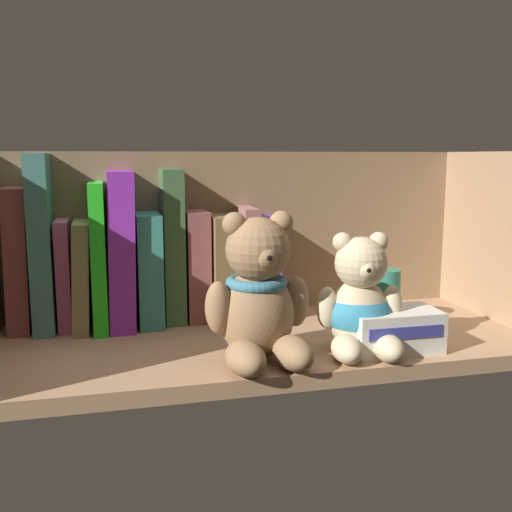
% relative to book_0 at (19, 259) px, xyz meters
% --- Properties ---
extents(shelf_board, '(0.70, 0.29, 0.02)m').
position_rel_book_0_xyz_m(shelf_board, '(0.32, -0.12, -0.11)').
color(shelf_board, '#A87F5B').
rests_on(shelf_board, ground).
extents(shelf_back_panel, '(0.72, 0.01, 0.27)m').
position_rel_book_0_xyz_m(shelf_back_panel, '(0.32, 0.03, 0.01)').
color(shelf_back_panel, '#85694A').
rests_on(shelf_back_panel, ground).
extents(shelf_side_panel_right, '(0.02, 0.31, 0.27)m').
position_rel_book_0_xyz_m(shelf_side_panel_right, '(0.68, -0.12, 0.01)').
color(shelf_side_panel_right, '#A87F5B').
rests_on(shelf_side_panel_right, ground).
extents(book_0, '(0.03, 0.09, 0.20)m').
position_rel_book_0_xyz_m(book_0, '(0.00, 0.00, 0.00)').
color(book_0, brown).
rests_on(book_0, shelf_board).
extents(book_1, '(0.03, 0.12, 0.24)m').
position_rel_book_0_xyz_m(book_1, '(0.03, 0.00, 0.02)').
color(book_1, '#407B74').
rests_on(book_1, shelf_board).
extents(book_2, '(0.02, 0.09, 0.15)m').
position_rel_book_0_xyz_m(book_2, '(0.06, 0.00, -0.02)').
color(book_2, '#B65584').
rests_on(book_2, shelf_board).
extents(book_3, '(0.03, 0.14, 0.15)m').
position_rel_book_0_xyz_m(book_3, '(0.08, 0.00, -0.02)').
color(book_3, olive).
rests_on(book_3, shelf_board).
extents(book_4, '(0.02, 0.15, 0.21)m').
position_rel_book_0_xyz_m(book_4, '(0.11, 0.00, 0.00)').
color(book_4, '#25CE21').
rests_on(book_4, shelf_board).
extents(book_5, '(0.04, 0.14, 0.22)m').
position_rel_book_0_xyz_m(book_5, '(0.14, 0.00, 0.01)').
color(book_5, purple).
rests_on(book_5, shelf_board).
extents(book_6, '(0.03, 0.13, 0.16)m').
position_rel_book_0_xyz_m(book_6, '(0.18, 0.00, -0.02)').
color(book_6, teal).
rests_on(book_6, shelf_board).
extents(book_7, '(0.03, 0.09, 0.22)m').
position_rel_book_0_xyz_m(book_7, '(0.21, 0.00, 0.01)').
color(book_7, '#3C633B').
rests_on(book_7, shelf_board).
extents(book_8, '(0.03, 0.09, 0.16)m').
position_rel_book_0_xyz_m(book_8, '(0.25, 0.00, -0.02)').
color(book_8, '#8C4C4C').
rests_on(book_8, shelf_board).
extents(book_9, '(0.04, 0.12, 0.16)m').
position_rel_book_0_xyz_m(book_9, '(0.28, 0.00, -0.02)').
color(book_9, brown).
rests_on(book_9, shelf_board).
extents(book_10, '(0.02, 0.11, 0.17)m').
position_rel_book_0_xyz_m(book_10, '(0.32, 0.00, -0.02)').
color(book_10, '#A36363').
rests_on(book_10, shelf_board).
extents(book_11, '(0.04, 0.12, 0.15)m').
position_rel_book_0_xyz_m(book_11, '(0.35, 0.00, -0.02)').
color(book_11, '#68387F').
rests_on(book_11, shelf_board).
extents(teddy_bear_larger, '(0.13, 0.13, 0.18)m').
position_rel_book_0_xyz_m(teddy_bear_larger, '(0.29, -0.21, -0.02)').
color(teddy_bear_larger, '#93704C').
rests_on(teddy_bear_larger, shelf_board).
extents(teddy_bear_smaller, '(0.11, 0.12, 0.15)m').
position_rel_book_0_xyz_m(teddy_bear_smaller, '(0.42, -0.21, -0.04)').
color(teddy_bear_smaller, beige).
rests_on(teddy_bear_smaller, shelf_board).
extents(pillar_candle, '(0.04, 0.04, 0.08)m').
position_rel_book_0_xyz_m(pillar_candle, '(0.50, -0.10, -0.06)').
color(pillar_candle, '#2D7A66').
rests_on(pillar_candle, shelf_board).
extents(small_product_box, '(0.11, 0.07, 0.05)m').
position_rel_book_0_xyz_m(small_product_box, '(0.46, -0.21, -0.07)').
color(small_product_box, silver).
rests_on(small_product_box, shelf_board).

